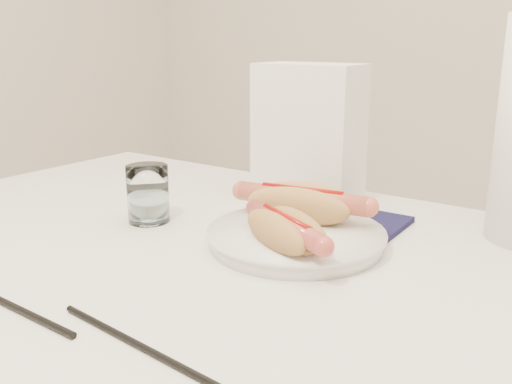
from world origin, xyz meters
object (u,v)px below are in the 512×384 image
Objects in this scene: hotdog_right at (286,231)px; napkin_box at (309,134)px; water_glass at (148,194)px; hotdog_left at (302,204)px; table at (217,303)px; plate at (296,239)px.

hotdog_right is 0.28m from napkin_box.
water_glass is (-0.25, 0.01, 0.00)m from hotdog_right.
water_glass is at bearing -167.32° from hotdog_left.
hotdog_left is at bearing 75.41° from table.
napkin_box is (0.13, 0.24, 0.07)m from water_glass.
hotdog_left reaches higher than plate.
napkin_box is at bearing 116.45° from plate.
hotdog_right is 0.69× the size of napkin_box.
hotdog_left is 0.18m from napkin_box.
hotdog_right is (0.04, -0.10, -0.00)m from hotdog_left.
plate is at bearing -76.50° from hotdog_left.
hotdog_left is (0.04, 0.14, 0.10)m from table.
water_glass is 0.28m from napkin_box.
plate is 1.19× the size of hotdog_left.
water_glass reaches higher than hotdog_right.
water_glass reaches higher than plate.
table is 5.32× the size of plate.
hotdog_left reaches higher than hotdog_right.
hotdog_right is at bearing -79.31° from hotdog_left.
napkin_box is (-0.04, 0.29, 0.17)m from table.
table is at bearing -120.75° from plate.
hotdog_left reaches higher than table.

